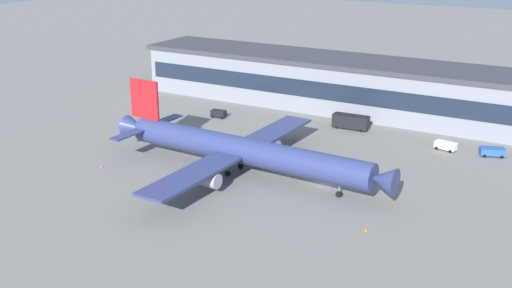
# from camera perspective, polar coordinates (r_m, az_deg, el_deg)

# --- Properties ---
(ground_plane) EXTENTS (600.00, 600.00, 0.00)m
(ground_plane) POSITION_cam_1_polar(r_m,az_deg,el_deg) (110.93, 6.44, -3.82)
(ground_plane) COLOR slate
(terminal_building) EXTENTS (145.52, 19.44, 13.07)m
(terminal_building) POSITION_cam_1_polar(r_m,az_deg,el_deg) (153.28, 13.92, 4.83)
(terminal_building) COLOR gray
(terminal_building) RESTS_ON ground_plane
(airliner) EXTENTS (58.90, 50.65, 15.39)m
(airliner) POSITION_cam_1_polar(r_m,az_deg,el_deg) (113.26, -1.40, -0.57)
(airliner) COLOR navy
(airliner) RESTS_ON ground_plane
(baggage_tug) EXTENTS (3.77, 2.39, 1.85)m
(baggage_tug) POSITION_cam_1_polar(r_m,az_deg,el_deg) (150.17, -3.52, 2.90)
(baggage_tug) COLOR black
(baggage_tug) RESTS_ON ground_plane
(fuel_truck) EXTENTS (8.52, 3.18, 3.35)m
(fuel_truck) POSITION_cam_1_polar(r_m,az_deg,el_deg) (142.57, 8.84, 2.15)
(fuel_truck) COLOR black
(fuel_truck) RESTS_ON ground_plane
(follow_me_car) EXTENTS (4.71, 2.80, 1.85)m
(follow_me_car) POSITION_cam_1_polar(r_m,az_deg,el_deg) (133.23, 17.38, -0.11)
(follow_me_car) COLOR white
(follow_me_car) RESTS_ON ground_plane
(pushback_tractor) EXTENTS (5.40, 4.07, 1.75)m
(pushback_tractor) POSITION_cam_1_polar(r_m,az_deg,el_deg) (132.90, 21.39, -0.64)
(pushback_tractor) COLOR #2651A5
(pushback_tractor) RESTS_ON ground_plane
(traffic_cone_0) EXTENTS (0.48, 0.48, 0.60)m
(traffic_cone_0) POSITION_cam_1_polar(r_m,az_deg,el_deg) (121.81, -14.31, -2.02)
(traffic_cone_0) COLOR #F2590C
(traffic_cone_0) RESTS_ON ground_plane
(traffic_cone_1) EXTENTS (0.56, 0.56, 0.70)m
(traffic_cone_1) POSITION_cam_1_polar(r_m,az_deg,el_deg) (95.26, 10.31, -7.84)
(traffic_cone_1) COLOR #F2590C
(traffic_cone_1) RESTS_ON ground_plane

